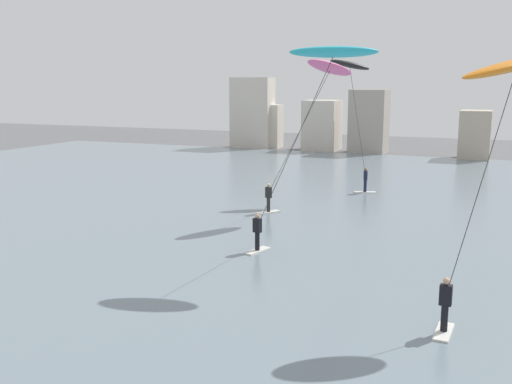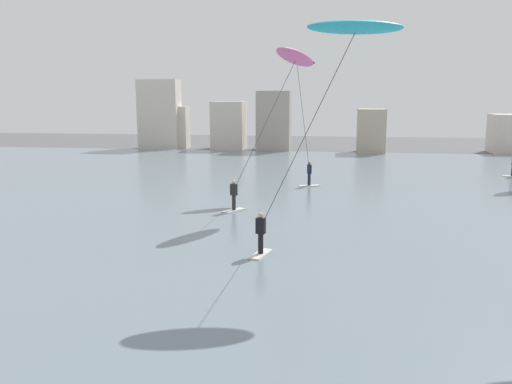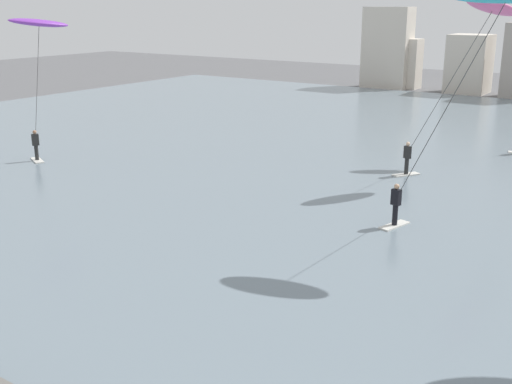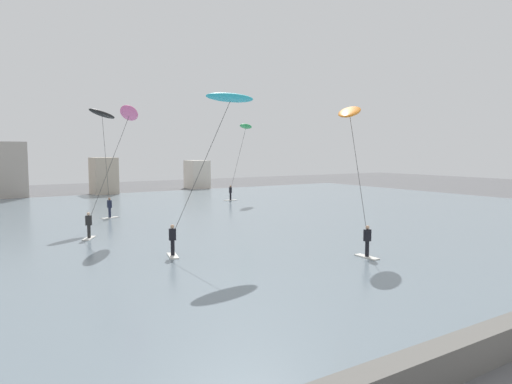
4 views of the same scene
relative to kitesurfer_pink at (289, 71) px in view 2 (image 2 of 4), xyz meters
The scene contains 5 objects.
water_bay 7.94m from the kitesurfer_pink, 62.90° to the left, with size 84.00×52.00×0.10m, color slate.
far_shore_buildings 31.83m from the kitesurfer_pink, 101.54° to the left, with size 41.52×5.80×7.83m.
kitesurfer_pink is the anchor object (origin of this frame).
kitesurfer_black 5.80m from the kitesurfer_pink, 88.98° to the left, with size 2.86×3.07×8.61m.
kitesurfer_cyan 9.00m from the kitesurfer_pink, 73.06° to the right, with size 5.39×2.04×8.48m.
Camera 2 is at (0.69, 1.30, 6.05)m, focal length 36.36 mm.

